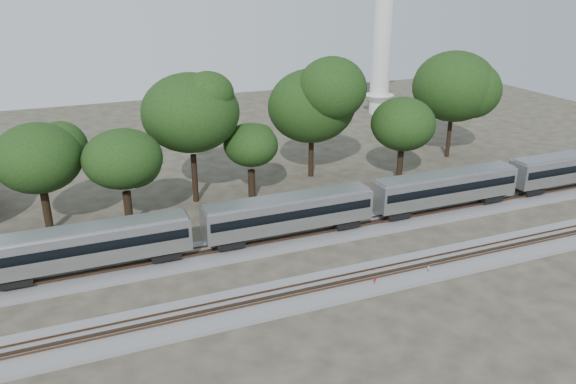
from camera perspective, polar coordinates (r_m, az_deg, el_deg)
name	(u,v)px	position (r m, az deg, el deg)	size (l,w,h in m)	color
ground	(321,266)	(52.61, 3.39, -7.51)	(160.00, 160.00, 0.00)	#383328
track_far	(296,238)	(57.36, 0.84, -4.65)	(160.00, 5.00, 0.73)	slate
track_near	(341,285)	(49.41, 5.39, -9.36)	(160.00, 5.00, 0.73)	slate
train	(373,198)	(59.79, 8.58, -0.63)	(109.32, 3.12, 4.60)	silver
switch_stand_red	(375,282)	(49.37, 8.81, -8.98)	(0.31, 0.12, 1.01)	#512D19
switch_stand_white	(428,270)	(52.20, 14.07, -7.65)	(0.29, 0.15, 0.96)	#512D19
switch_lever	(423,280)	(51.45, 13.55, -8.65)	(0.50, 0.30, 0.30)	#512D19
tree_1	(38,158)	(61.43, -24.06, 3.16)	(8.26, 8.26, 11.64)	black
tree_2	(123,159)	(59.24, -16.45, 3.23)	(7.95, 7.95, 11.21)	black
tree_3	(191,113)	(64.49, -9.87, 7.93)	(10.90, 10.90, 15.36)	black
tree_4	(251,145)	(65.44, -3.81, 4.78)	(6.86, 6.86, 9.67)	black
tree_5	(312,106)	(72.51, 2.43, 8.73)	(9.66, 9.66, 13.62)	black
tree_6	(403,124)	(71.66, 11.60, 6.77)	(7.95, 7.95, 11.21)	black
tree_7	(454,87)	(83.92, 16.53, 10.23)	(10.54, 10.54, 14.86)	black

